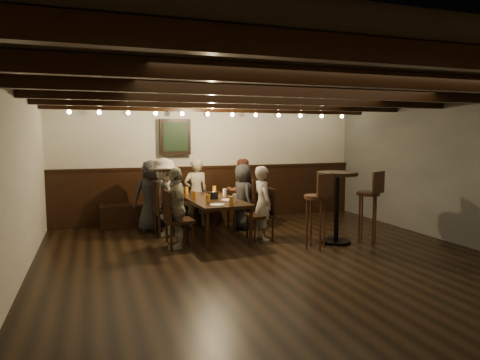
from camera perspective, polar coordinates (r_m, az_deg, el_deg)
name	(u,v)px	position (r m, az deg, el deg)	size (l,w,h in m)	color
room	(216,175)	(7.77, -3.27, 0.73)	(7.00, 7.00, 7.00)	black
dining_table	(212,202)	(7.44, -3.69, -2.92)	(0.91, 1.87, 0.69)	black
chair_left_near	(166,219)	(7.75, -9.81, -5.19)	(0.46, 0.46, 0.96)	black
chair_left_far	(178,230)	(6.89, -8.24, -6.67)	(0.44, 0.44, 0.92)	black
chair_right_near	(241,214)	(8.16, 0.17, -4.54)	(0.46, 0.46, 0.96)	black
chair_right_far	(261,224)	(7.35, 2.79, -5.90)	(0.42, 0.42, 0.89)	black
person_bench_left	(151,196)	(8.09, -11.76, -2.08)	(0.65, 0.42, 1.33)	#28272A
person_bench_centre	(196,192)	(8.43, -5.90, -1.67)	(0.49, 0.32, 1.33)	gray
person_bench_right	(241,192)	(8.58, 0.17, -1.55)	(0.64, 0.50, 1.32)	#5A2E1E
person_left_near	(164,197)	(7.67, -10.08, -2.28)	(0.90, 0.51, 1.39)	gray
person_left_far	(176,208)	(6.81, -8.53, -3.72)	(0.75, 0.31, 1.29)	gray
person_right_near	(243,197)	(8.11, 0.37, -2.24)	(0.61, 0.40, 1.24)	black
person_right_far	(263,203)	(7.30, 3.03, -3.10)	(0.46, 0.30, 1.27)	#A99E8F
pint_a	(186,191)	(8.01, -7.15, -1.40)	(0.07, 0.07, 0.14)	#BF7219
pint_b	(214,190)	(8.11, -3.44, -1.28)	(0.07, 0.07, 0.14)	#BF7219
pint_c	(194,195)	(7.43, -6.14, -1.97)	(0.07, 0.07, 0.14)	#BF7219
pint_d	(225,192)	(7.70, -2.03, -1.65)	(0.07, 0.07, 0.14)	silver
pint_e	(208,199)	(6.93, -4.28, -2.53)	(0.07, 0.07, 0.14)	#BF7219
pint_f	(235,198)	(6.97, -0.73, -2.46)	(0.07, 0.07, 0.14)	silver
pint_g	(231,201)	(6.69, -1.17, -2.82)	(0.07, 0.07, 0.14)	#BF7219
plate_near	(217,205)	(6.73, -3.06, -3.32)	(0.24, 0.24, 0.01)	white
plate_far	(228,200)	(7.21, -1.59, -2.69)	(0.24, 0.24, 0.01)	white
condiment_caddy	(213,196)	(7.38, -3.58, -2.08)	(0.15, 0.10, 0.12)	black
candle	(214,195)	(7.75, -3.54, -1.96)	(0.05, 0.05, 0.05)	beige
high_top_table	(337,197)	(7.23, 12.79, -2.17)	(0.67, 0.67, 1.18)	black
bar_stool_left	(316,221)	(6.86, 10.09, -5.35)	(0.41, 0.43, 1.20)	#321A10
bar_stool_right	(368,216)	(7.43, 16.68, -4.63)	(0.42, 0.43, 1.20)	#321A10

